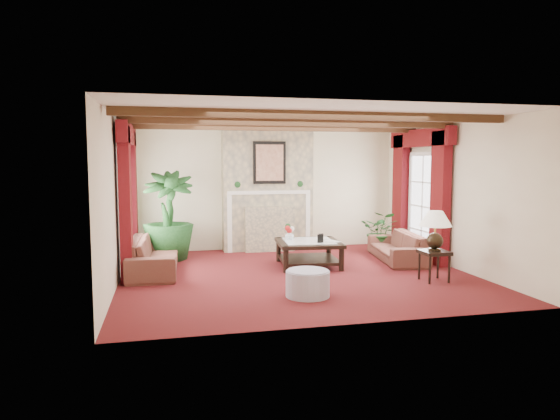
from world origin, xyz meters
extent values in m
plane|color=#4F0E17|center=(0.00, 0.00, 0.00)|extent=(6.00, 6.00, 0.00)
plane|color=white|center=(0.00, 0.00, 2.70)|extent=(6.00, 6.00, 0.00)
cube|color=beige|center=(0.00, 2.75, 1.35)|extent=(6.00, 0.02, 2.70)
cube|color=beige|center=(-3.00, 0.00, 1.35)|extent=(0.02, 5.50, 2.70)
cube|color=beige|center=(3.00, 0.00, 1.35)|extent=(0.02, 5.50, 2.70)
imported|color=#380F18|center=(-2.44, 0.78, 0.41)|extent=(2.14, 0.79, 0.82)
imported|color=#380F18|center=(2.29, 0.77, 0.37)|extent=(2.07, 1.14, 0.74)
imported|color=black|center=(-2.18, 1.86, 0.50)|extent=(1.07, 1.83, 1.00)
imported|color=black|center=(2.37, 1.73, 0.35)|extent=(1.66, 1.67, 0.70)
cylinder|color=#A59FB4|center=(-0.20, -1.41, 0.19)|extent=(0.65, 0.65, 0.38)
imported|color=silver|center=(0.09, 0.91, 0.56)|extent=(0.30, 0.30, 0.17)
imported|color=black|center=(0.71, 0.38, 0.61)|extent=(0.21, 0.16, 0.27)
camera|label=1|loc=(-2.20, -8.33, 1.99)|focal=32.00mm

